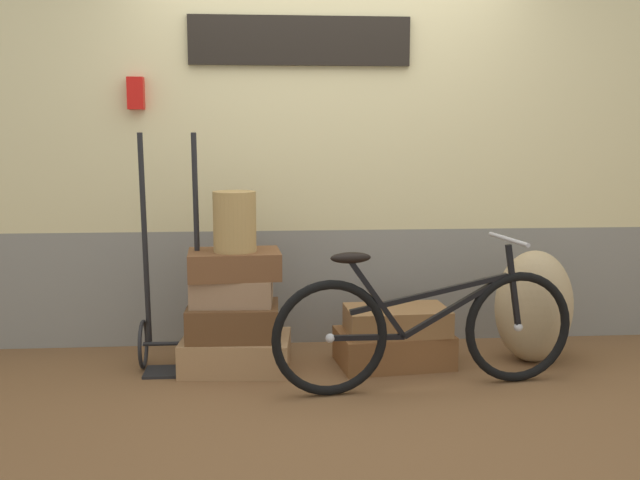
# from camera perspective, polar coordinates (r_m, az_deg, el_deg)

# --- Properties ---
(ground) EXTENTS (9.50, 5.20, 0.06)m
(ground) POSITION_cam_1_polar(r_m,az_deg,el_deg) (4.34, 1.52, -10.97)
(ground) COLOR brown
(station_building) EXTENTS (7.50, 0.74, 2.70)m
(station_building) POSITION_cam_1_polar(r_m,az_deg,el_deg) (4.94, 0.63, 7.73)
(station_building) COLOR gray
(station_building) RESTS_ON ground
(suitcase_0) EXTENTS (0.67, 0.52, 0.20)m
(suitcase_0) POSITION_cam_1_polar(r_m,az_deg,el_deg) (4.49, -6.48, -8.63)
(suitcase_0) COLOR #9E754C
(suitcase_0) RESTS_ON ground
(suitcase_1) EXTENTS (0.54, 0.41, 0.20)m
(suitcase_1) POSITION_cam_1_polar(r_m,az_deg,el_deg) (4.44, -6.70, -6.21)
(suitcase_1) COLOR brown
(suitcase_1) RESTS_ON suitcase_0
(suitcase_2) EXTENTS (0.49, 0.39, 0.16)m
(suitcase_2) POSITION_cam_1_polar(r_m,az_deg,el_deg) (4.43, -6.78, -3.87)
(suitcase_2) COLOR #937051
(suitcase_2) RESTS_ON suitcase_1
(suitcase_3) EXTENTS (0.56, 0.41, 0.16)m
(suitcase_3) POSITION_cam_1_polar(r_m,az_deg,el_deg) (4.40, -6.63, -1.86)
(suitcase_3) COLOR brown
(suitcase_3) RESTS_ON suitcase_2
(suitcase_4) EXTENTS (0.71, 0.51, 0.20)m
(suitcase_4) POSITION_cam_1_polar(r_m,az_deg,el_deg) (4.57, 5.68, -8.28)
(suitcase_4) COLOR brown
(suitcase_4) RESTS_ON ground
(suitcase_5) EXTENTS (0.62, 0.40, 0.15)m
(suitcase_5) POSITION_cam_1_polar(r_m,az_deg,el_deg) (4.50, 5.94, -6.17)
(suitcase_5) COLOR olive
(suitcase_5) RESTS_ON suitcase_4
(wicker_basket) EXTENTS (0.25, 0.25, 0.35)m
(wicker_basket) POSITION_cam_1_polar(r_m,az_deg,el_deg) (4.34, -6.60, 1.42)
(wicker_basket) COLOR #A8844C
(wicker_basket) RESTS_ON suitcase_3
(luggage_trolley) EXTENTS (0.39, 0.37, 1.40)m
(luggage_trolley) POSITION_cam_1_polar(r_m,az_deg,el_deg) (4.50, -11.29, -5.65)
(luggage_trolley) COLOR black
(luggage_trolley) RESTS_ON ground
(burlap_sack) EXTENTS (0.48, 0.40, 0.69)m
(burlap_sack) POSITION_cam_1_polar(r_m,az_deg,el_deg) (4.73, 16.16, -4.94)
(burlap_sack) COLOR tan
(burlap_sack) RESTS_ON ground
(bicycle) EXTENTS (1.71, 0.46, 0.83)m
(bicycle) POSITION_cam_1_polar(r_m,az_deg,el_deg) (4.11, 8.14, -6.77)
(bicycle) COLOR black
(bicycle) RESTS_ON ground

